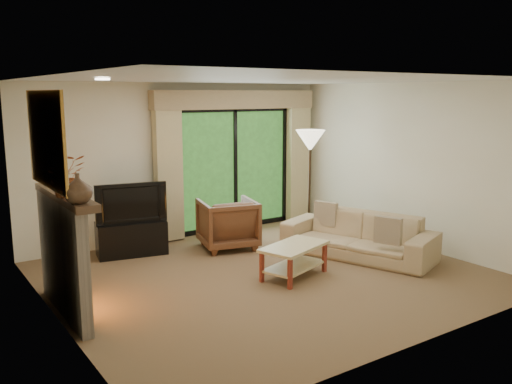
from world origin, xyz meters
TOP-DOWN VIEW (x-y plane):
  - floor at (0.00, 0.00)m, footprint 5.50×5.50m
  - ceiling at (0.00, 0.00)m, footprint 5.50×5.50m
  - wall_back at (0.00, 2.50)m, footprint 5.00×0.00m
  - wall_front at (0.00, -2.50)m, footprint 5.00×0.00m
  - wall_left at (-2.75, 0.00)m, footprint 0.00×5.00m
  - wall_right at (2.75, 0.00)m, footprint 0.00×5.00m
  - fireplace at (-2.63, 0.20)m, footprint 0.24×1.70m
  - mirror at (-2.71, 0.20)m, footprint 0.07×1.45m
  - sliding_door at (1.00, 2.45)m, footprint 2.26×0.10m
  - curtain_left at (-0.35, 2.34)m, footprint 0.45×0.18m
  - curtain_right at (2.35, 2.34)m, footprint 0.45×0.18m
  - cornice at (1.00, 2.36)m, footprint 3.20×0.24m
  - media_console at (-1.17, 1.95)m, footprint 1.10×0.65m
  - tv at (-1.17, 1.95)m, footprint 1.06×0.34m
  - armchair at (0.23, 1.45)m, footprint 1.03×1.05m
  - sofa at (1.61, -0.06)m, footprint 1.61×2.41m
  - pillow_near at (1.53, -0.71)m, footprint 0.23×0.39m
  - pillow_far at (1.53, 0.58)m, footprint 0.23×0.39m
  - coffee_table at (0.25, -0.25)m, footprint 1.10×0.82m
  - floor_lamp at (1.71, 1.21)m, footprint 0.57×0.57m
  - vase at (-2.61, -0.46)m, footprint 0.33×0.33m
  - branches at (-2.61, -0.04)m, footprint 0.43×0.39m

SIDE VIEW (x-z plane):
  - floor at x=0.00m, z-range 0.00..0.00m
  - coffee_table at x=0.25m, z-range 0.00..0.44m
  - media_console at x=-1.17m, z-range 0.00..0.51m
  - sofa at x=1.61m, z-range 0.00..0.66m
  - armchair at x=0.23m, z-range 0.00..0.79m
  - pillow_far at x=1.53m, z-range 0.36..0.74m
  - pillow_near at x=1.53m, z-range 0.36..0.74m
  - fireplace at x=-2.63m, z-range 0.00..1.37m
  - tv at x=-1.17m, z-range 0.51..1.12m
  - floor_lamp at x=1.71m, z-range 0.00..1.83m
  - sliding_door at x=1.00m, z-range 0.02..2.18m
  - curtain_left at x=-0.35m, z-range 0.02..2.38m
  - curtain_right at x=2.35m, z-range 0.02..2.38m
  - wall_back at x=0.00m, z-range -1.20..3.80m
  - wall_front at x=0.00m, z-range -1.20..3.80m
  - wall_left at x=-2.75m, z-range -1.20..3.80m
  - wall_right at x=2.75m, z-range -1.20..3.80m
  - vase at x=-2.61m, z-range 1.37..1.66m
  - branches at x=-2.61m, z-range 1.37..1.80m
  - mirror at x=-2.71m, z-range 1.44..2.46m
  - cornice at x=1.00m, z-range 2.16..2.48m
  - ceiling at x=0.00m, z-range 2.60..2.60m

